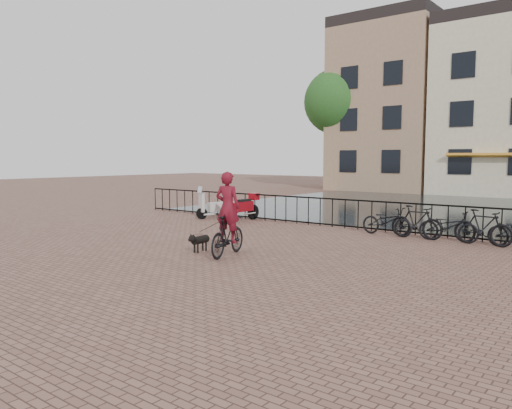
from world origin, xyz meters
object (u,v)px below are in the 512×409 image
Objects in this scene: scooter at (214,202)px; motorcycle at (241,204)px; cyclist at (228,219)px; dog at (200,242)px.

motorcycle is at bearing 18.70° from scooter.
scooter is (-5.61, 5.53, -0.27)m from cyclist.
cyclist is 7.88m from scooter.
cyclist is 1.16m from dog.
scooter is at bearing 178.96° from motorcycle.
scooter is (-4.68, 5.56, 0.42)m from dog.
cyclist is at bearing -3.24° from dog.
motorcycle is at bearing -67.22° from cyclist.
scooter reaches higher than dog.
cyclist is 3.24× the size of dog.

